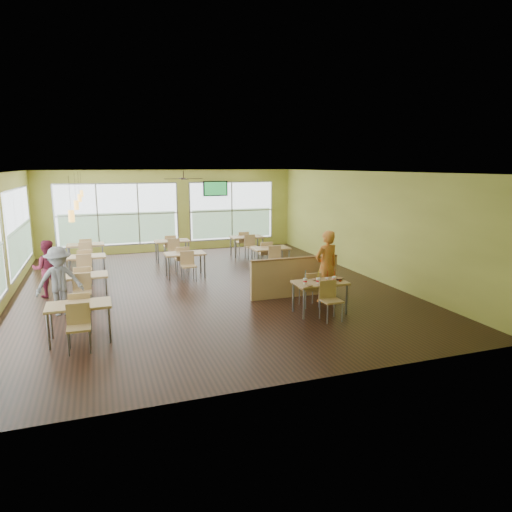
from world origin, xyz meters
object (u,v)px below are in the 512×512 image
at_px(main_table, 320,287).
at_px(food_basket, 338,279).
at_px(man_plaid, 326,266).
at_px(half_wall_divider, 294,277).

height_order(main_table, food_basket, main_table).
height_order(man_plaid, food_basket, man_plaid).
bearing_deg(half_wall_divider, food_basket, -71.89).
relative_size(half_wall_divider, food_basket, 11.01).
relative_size(main_table, half_wall_divider, 0.63).
distance_m(man_plaid, food_basket, 0.78).
height_order(half_wall_divider, man_plaid, man_plaid).
xyz_separation_m(man_plaid, food_basket, (-0.09, -0.77, -0.13)).
height_order(main_table, man_plaid, man_plaid).
bearing_deg(food_basket, man_plaid, 83.58).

